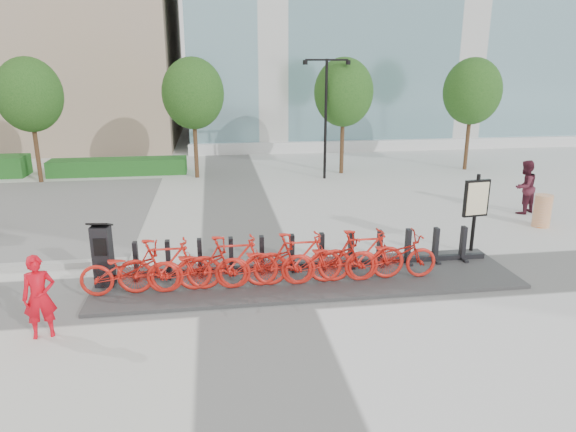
{
  "coord_description": "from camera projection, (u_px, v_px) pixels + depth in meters",
  "views": [
    {
      "loc": [
        -0.75,
        -10.45,
        4.79
      ],
      "look_at": [
        1.0,
        1.5,
        1.2
      ],
      "focal_mm": 32.0,
      "sensor_mm": 36.0,
      "label": 1
    }
  ],
  "objects": [
    {
      "name": "ground",
      "position": [
        253.0,
        289.0,
        11.38
      ],
      "size": [
        120.0,
        120.0,
        0.0
      ],
      "primitive_type": "plane",
      "color": "silver"
    },
    {
      "name": "hedge_b",
      "position": [
        119.0,
        167.0,
        23.11
      ],
      "size": [
        6.0,
        1.2,
        0.7
      ],
      "primitive_type": "cube",
      "color": "#235A20",
      "rests_on": "ground"
    },
    {
      "name": "tree_0",
      "position": [
        29.0,
        95.0,
        20.63
      ],
      "size": [
        2.6,
        2.6,
        5.1
      ],
      "color": "brown",
      "rests_on": "ground"
    },
    {
      "name": "tree_1",
      "position": [
        193.0,
        94.0,
        21.53
      ],
      "size": [
        2.6,
        2.6,
        5.1
      ],
      "color": "brown",
      "rests_on": "ground"
    },
    {
      "name": "tree_2",
      "position": [
        344.0,
        92.0,
        22.44
      ],
      "size": [
        2.6,
        2.6,
        5.1
      ],
      "color": "brown",
      "rests_on": "ground"
    },
    {
      "name": "tree_3",
      "position": [
        472.0,
        91.0,
        23.27
      ],
      "size": [
        2.6,
        2.6,
        5.1
      ],
      "color": "brown",
      "rests_on": "ground"
    },
    {
      "name": "streetlamp",
      "position": [
        326.0,
        105.0,
        21.48
      ],
      "size": [
        2.0,
        0.2,
        5.0
      ],
      "color": "black",
      "rests_on": "ground"
    },
    {
      "name": "dock_pad",
      "position": [
        308.0,
        278.0,
        11.84
      ],
      "size": [
        9.6,
        2.4,
        0.08
      ],
      "primitive_type": "cube",
      "color": "#3A3A3A",
      "rests_on": "ground"
    },
    {
      "name": "dock_rail_posts",
      "position": [
        307.0,
        252.0,
        12.16
      ],
      "size": [
        8.02,
        0.5,
        0.85
      ],
      "primitive_type": null,
      "color": "black",
      "rests_on": "dock_pad"
    },
    {
      "name": "bike_0",
      "position": [
        130.0,
        270.0,
        10.8
      ],
      "size": [
        2.06,
        0.72,
        1.08
      ],
      "primitive_type": "imported",
      "rotation": [
        0.0,
        0.0,
        1.57
      ],
      "color": "red",
      "rests_on": "dock_pad"
    },
    {
      "name": "bike_1",
      "position": [
        164.0,
        266.0,
        10.88
      ],
      "size": [
        2.0,
        0.56,
        1.2
      ],
      "primitive_type": "imported",
      "rotation": [
        0.0,
        0.0,
        1.57
      ],
      "color": "red",
      "rests_on": "dock_pad"
    },
    {
      "name": "bike_2",
      "position": [
        199.0,
        266.0,
        11.0
      ],
      "size": [
        2.06,
        0.72,
        1.08
      ],
      "primitive_type": "imported",
      "rotation": [
        0.0,
        0.0,
        1.57
      ],
      "color": "red",
      "rests_on": "dock_pad"
    },
    {
      "name": "bike_3",
      "position": [
        233.0,
        262.0,
        11.08
      ],
      "size": [
        2.0,
        0.56,
        1.2
      ],
      "primitive_type": "imported",
      "rotation": [
        0.0,
        0.0,
        1.57
      ],
      "color": "red",
      "rests_on": "dock_pad"
    },
    {
      "name": "bike_4",
      "position": [
        266.0,
        263.0,
        11.2
      ],
      "size": [
        2.06,
        0.72,
        1.08
      ],
      "primitive_type": "imported",
      "rotation": [
        0.0,
        0.0,
        1.57
      ],
      "color": "red",
      "rests_on": "dock_pad"
    },
    {
      "name": "bike_5",
      "position": [
        298.0,
        258.0,
        11.28
      ],
      "size": [
        2.0,
        0.56,
        1.2
      ],
      "primitive_type": "imported",
      "rotation": [
        0.0,
        0.0,
        1.57
      ],
      "color": "red",
      "rests_on": "dock_pad"
    },
    {
      "name": "bike_6",
      "position": [
        330.0,
        259.0,
        11.4
      ],
      "size": [
        2.06,
        0.72,
        1.08
      ],
      "primitive_type": "imported",
      "rotation": [
        0.0,
        0.0,
        1.57
      ],
      "color": "red",
      "rests_on": "dock_pad"
    },
    {
      "name": "bike_7",
      "position": [
        362.0,
        255.0,
        11.48
      ],
      "size": [
        2.0,
        0.56,
        1.2
      ],
      "primitive_type": "imported",
      "rotation": [
        0.0,
        0.0,
        1.57
      ],
      "color": "red",
      "rests_on": "dock_pad"
    },
    {
      "name": "bike_8",
      "position": [
        392.0,
        256.0,
        11.6
      ],
      "size": [
        2.06,
        0.72,
        1.08
      ],
      "primitive_type": "imported",
      "rotation": [
        0.0,
        0.0,
        1.57
      ],
      "color": "red",
      "rests_on": "dock_pad"
    },
    {
      "name": "kiosk",
      "position": [
        103.0,
        255.0,
        11.17
      ],
      "size": [
        0.51,
        0.44,
        1.5
      ],
      "rotation": [
        0.0,
        0.0,
        -0.13
      ],
      "color": "black",
      "rests_on": "dock_pad"
    },
    {
      "name": "worker_red",
      "position": [
        39.0,
        297.0,
        9.19
      ],
      "size": [
        0.64,
        0.5,
        1.56
      ],
      "primitive_type": "imported",
      "rotation": [
        0.0,
        0.0,
        0.24
      ],
      "color": "red",
      "rests_on": "ground"
    },
    {
      "name": "pedestrian",
      "position": [
        524.0,
        187.0,
        16.91
      ],
      "size": [
        1.07,
        0.99,
        1.78
      ],
      "primitive_type": "imported",
      "rotation": [
        0.0,
        0.0,
        3.6
      ],
      "color": "#4D1A27",
      "rests_on": "ground"
    },
    {
      "name": "construction_barrel",
      "position": [
        542.0,
        211.0,
        15.6
      ],
      "size": [
        0.57,
        0.57,
        0.99
      ],
      "primitive_type": "cylinder",
      "rotation": [
        0.0,
        0.0,
        0.11
      ],
      "color": "#E56000",
      "rests_on": "ground"
    },
    {
      "name": "map_sign",
      "position": [
        476.0,
        202.0,
        13.12
      ],
      "size": [
        0.7,
        0.2,
        2.12
      ],
      "rotation": [
        0.0,
        0.0,
        0.13
      ],
      "color": "black",
      "rests_on": "ground"
    }
  ]
}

